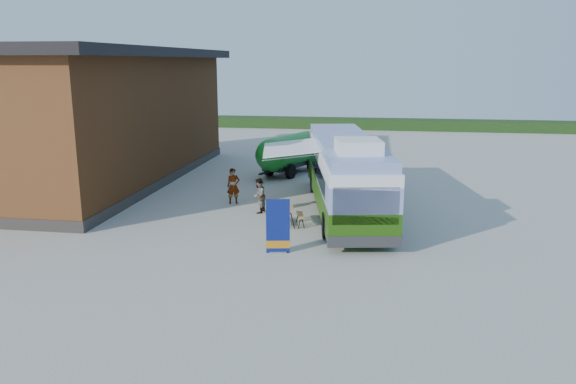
% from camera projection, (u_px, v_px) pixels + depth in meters
% --- Properties ---
extents(ground, '(100.00, 100.00, 0.00)m').
position_uv_depth(ground, '(240.00, 241.00, 21.68)').
color(ground, '#BCB7AD').
rests_on(ground, ground).
extents(barn, '(9.60, 21.20, 7.50)m').
position_uv_depth(barn, '(102.00, 118.00, 32.08)').
color(barn, brown).
rests_on(barn, ground).
extents(hedge, '(40.00, 3.00, 1.00)m').
position_uv_depth(hedge, '(406.00, 124.00, 56.88)').
color(hedge, '#264419').
rests_on(hedge, ground).
extents(bus, '(4.85, 12.90, 3.88)m').
position_uv_depth(bus, '(345.00, 172.00, 25.68)').
color(bus, '#306010').
rests_on(bus, ground).
extents(awning, '(3.46, 4.81, 0.53)m').
position_uv_depth(awning, '(296.00, 148.00, 26.15)').
color(awning, white).
rests_on(awning, ground).
extents(banner, '(0.87, 0.28, 2.01)m').
position_uv_depth(banner, '(278.00, 231.00, 20.18)').
color(banner, navy).
rests_on(banner, ground).
extents(picnic_table, '(1.55, 1.44, 0.76)m').
position_uv_depth(picnic_table, '(288.00, 212.00, 23.64)').
color(picnic_table, tan).
rests_on(picnic_table, ground).
extents(person_a, '(0.75, 0.63, 1.74)m').
position_uv_depth(person_a, '(233.00, 186.00, 27.23)').
color(person_a, '#999999').
rests_on(person_a, ground).
extents(person_b, '(0.73, 0.87, 1.61)m').
position_uv_depth(person_b, '(259.00, 196.00, 25.57)').
color(person_b, '#999999').
rests_on(person_b, ground).
extents(slurry_tanker, '(3.59, 6.17, 2.42)m').
position_uv_depth(slurry_tanker, '(291.00, 151.00, 34.36)').
color(slurry_tanker, '#178123').
rests_on(slurry_tanker, ground).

